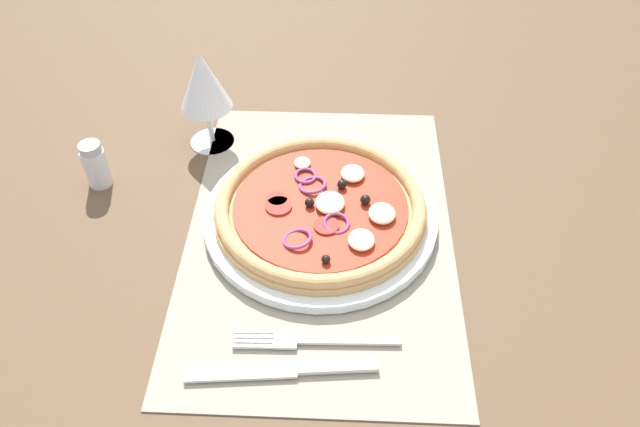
{
  "coord_description": "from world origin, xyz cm",
  "views": [
    {
      "loc": [
        -53.47,
        -2.26,
        56.81
      ],
      "look_at": [
        0.52,
        0.0,
        2.77
      ],
      "focal_mm": 34.58,
      "sensor_mm": 36.0,
      "label": 1
    }
  ],
  "objects_px": {
    "fork": "(307,340)",
    "knife": "(280,370)",
    "wine_glass": "(204,83)",
    "plate": "(321,216)",
    "pepper_shaker": "(96,165)",
    "pizza": "(322,206)"
  },
  "relations": [
    {
      "from": "fork",
      "to": "knife",
      "type": "height_order",
      "value": "knife"
    },
    {
      "from": "fork",
      "to": "wine_glass",
      "type": "bearing_deg",
      "value": -66.57
    },
    {
      "from": "plate",
      "to": "fork",
      "type": "relative_size",
      "value": 1.64
    },
    {
      "from": "wine_glass",
      "to": "pepper_shaker",
      "type": "height_order",
      "value": "wine_glass"
    },
    {
      "from": "pizza",
      "to": "knife",
      "type": "xyz_separation_m",
      "value": [
        -0.22,
        0.03,
        -0.02
      ]
    },
    {
      "from": "plate",
      "to": "pepper_shaker",
      "type": "height_order",
      "value": "pepper_shaker"
    },
    {
      "from": "fork",
      "to": "pepper_shaker",
      "type": "relative_size",
      "value": 2.69
    },
    {
      "from": "plate",
      "to": "knife",
      "type": "distance_m",
      "value": 0.22
    },
    {
      "from": "plate",
      "to": "wine_glass",
      "type": "relative_size",
      "value": 1.99
    },
    {
      "from": "fork",
      "to": "knife",
      "type": "xyz_separation_m",
      "value": [
        -0.04,
        0.03,
        0.0
      ]
    },
    {
      "from": "knife",
      "to": "pepper_shaker",
      "type": "distance_m",
      "value": 0.39
    },
    {
      "from": "knife",
      "to": "pizza",
      "type": "bearing_deg",
      "value": -104.09
    },
    {
      "from": "knife",
      "to": "pepper_shaker",
      "type": "relative_size",
      "value": 3.0
    },
    {
      "from": "pizza",
      "to": "fork",
      "type": "height_order",
      "value": "pizza"
    },
    {
      "from": "plate",
      "to": "wine_glass",
      "type": "bearing_deg",
      "value": 46.46
    },
    {
      "from": "wine_glass",
      "to": "pizza",
      "type": "bearing_deg",
      "value": -133.42
    },
    {
      "from": "plate",
      "to": "fork",
      "type": "bearing_deg",
      "value": 177.72
    },
    {
      "from": "pepper_shaker",
      "to": "pizza",
      "type": "bearing_deg",
      "value": -101.59
    },
    {
      "from": "pizza",
      "to": "pepper_shaker",
      "type": "bearing_deg",
      "value": 78.41
    },
    {
      "from": "wine_glass",
      "to": "fork",
      "type": "bearing_deg",
      "value": -154.97
    },
    {
      "from": "plate",
      "to": "pizza",
      "type": "xyz_separation_m",
      "value": [
        -0.0,
        -0.0,
        0.02
      ]
    },
    {
      "from": "fork",
      "to": "pepper_shaker",
      "type": "xyz_separation_m",
      "value": [
        0.25,
        0.3,
        0.03
      ]
    }
  ]
}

